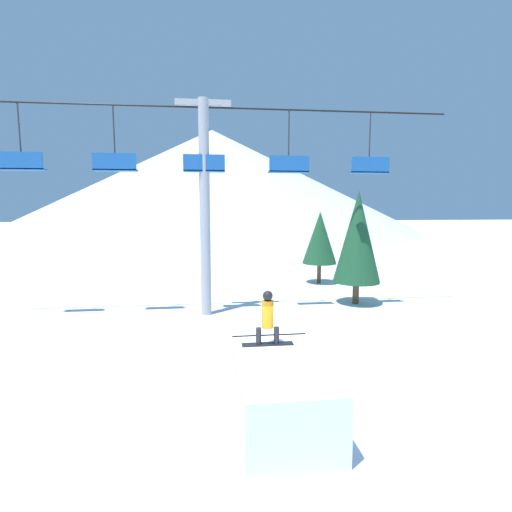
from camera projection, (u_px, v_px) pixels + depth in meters
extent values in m
plane|color=white|center=(258.00, 420.00, 9.37)|extent=(220.00, 220.00, 0.00)
cone|color=silver|center=(213.00, 181.00, 77.69)|extent=(77.28, 77.28, 19.12)
cube|color=white|center=(281.00, 391.00, 9.25)|extent=(2.04, 3.79, 1.46)
cube|color=silver|center=(269.00, 336.00, 10.97)|extent=(2.04, 0.10, 0.06)
cube|color=black|center=(268.00, 344.00, 10.21)|extent=(1.32, 0.26, 0.03)
cylinder|color=black|center=(259.00, 336.00, 10.16)|extent=(0.14, 0.14, 0.43)
cylinder|color=black|center=(276.00, 335.00, 10.21)|extent=(0.14, 0.14, 0.43)
cylinder|color=orange|center=(268.00, 314.00, 10.11)|extent=(0.30, 0.30, 0.70)
sphere|color=black|center=(268.00, 296.00, 10.05)|extent=(0.26, 0.26, 0.26)
cylinder|color=#9E9EA3|center=(205.00, 210.00, 17.75)|extent=(0.46, 0.46, 9.57)
cube|color=#9E9EA3|center=(203.00, 103.00, 17.16)|extent=(2.40, 0.24, 0.24)
cylinder|color=black|center=(203.00, 107.00, 17.18)|extent=(22.18, 0.08, 0.08)
cylinder|color=#28282D|center=(20.00, 136.00, 16.46)|extent=(0.06, 0.06, 2.70)
cube|color=#195199|center=(22.00, 169.00, 16.63)|extent=(1.80, 0.44, 0.08)
cube|color=#195199|center=(20.00, 160.00, 16.41)|extent=(1.80, 0.08, 0.70)
cylinder|color=#28282D|center=(114.00, 138.00, 16.91)|extent=(0.06, 0.06, 2.70)
cube|color=#195199|center=(116.00, 170.00, 17.08)|extent=(1.80, 0.44, 0.08)
cube|color=#195199|center=(114.00, 162.00, 16.86)|extent=(1.80, 0.08, 0.70)
cylinder|color=#28282D|center=(204.00, 140.00, 17.36)|extent=(0.06, 0.06, 2.70)
cube|color=#195199|center=(204.00, 171.00, 17.53)|extent=(1.80, 0.44, 0.08)
cube|color=#195199|center=(204.00, 163.00, 17.31)|extent=(1.80, 0.08, 0.70)
cylinder|color=#28282D|center=(289.00, 141.00, 17.81)|extent=(0.06, 0.06, 2.70)
cube|color=#195199|center=(288.00, 172.00, 17.98)|extent=(1.80, 0.44, 0.08)
cube|color=#195199|center=(289.00, 164.00, 17.76)|extent=(1.80, 0.08, 0.70)
cylinder|color=#28282D|center=(370.00, 143.00, 18.26)|extent=(0.06, 0.06, 2.70)
cube|color=#195199|center=(369.00, 173.00, 18.43)|extent=(1.80, 0.44, 0.08)
cube|color=#195199|center=(370.00, 165.00, 18.21)|extent=(1.80, 0.08, 0.70)
cylinder|color=#4C3823|center=(356.00, 293.00, 20.30)|extent=(0.32, 0.32, 1.12)
cone|color=#194728|center=(358.00, 237.00, 19.93)|extent=(2.36, 2.36, 4.59)
cylinder|color=#4C3823|center=(319.00, 273.00, 25.58)|extent=(0.26, 0.26, 1.28)
cone|color=#194728|center=(320.00, 237.00, 25.28)|extent=(2.18, 2.18, 3.31)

